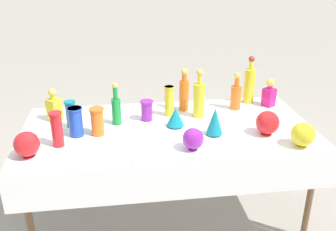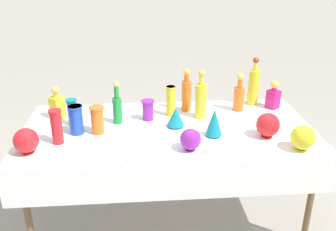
{
  "view_description": "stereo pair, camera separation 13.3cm",
  "coord_description": "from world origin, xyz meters",
  "px_view_note": "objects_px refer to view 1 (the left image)",
  "views": [
    {
      "loc": [
        -0.33,
        -2.42,
        1.93
      ],
      "look_at": [
        0.0,
        0.0,
        0.86
      ],
      "focal_mm": 40.0,
      "sensor_mm": 36.0,
      "label": 1
    },
    {
      "loc": [
        -0.2,
        -2.44,
        1.93
      ],
      "look_at": [
        0.0,
        0.0,
        0.86
      ],
      "focal_mm": 40.0,
      "sensor_mm": 36.0,
      "label": 2
    }
  ],
  "objects_px": {
    "slender_vase_1": "(76,121)",
    "round_bowl_2": "(27,144)",
    "square_decanter_1": "(269,94)",
    "slender_vase_2": "(147,110)",
    "tall_bottle_1": "(236,95)",
    "fluted_vase_0": "(215,121)",
    "tall_bottle_3": "(249,84)",
    "round_bowl_1": "(193,139)",
    "round_bowl_3": "(268,123)",
    "fluted_vase_1": "(175,117)",
    "slender_vase_4": "(97,121)",
    "square_decanter_0": "(54,107)",
    "slender_vase_3": "(57,128)",
    "tall_bottle_0": "(116,108)",
    "slender_vase_0": "(71,113)",
    "slender_vase_5": "(169,100)",
    "tall_bottle_2": "(199,98)",
    "tall_bottle_4": "(184,92)",
    "round_bowl_0": "(303,134)"
  },
  "relations": [
    {
      "from": "slender_vase_1",
      "to": "round_bowl_2",
      "type": "relative_size",
      "value": 1.23
    },
    {
      "from": "square_decanter_1",
      "to": "slender_vase_2",
      "type": "xyz_separation_m",
      "value": [
        -1.02,
        -0.15,
        -0.02
      ]
    },
    {
      "from": "tall_bottle_1",
      "to": "slender_vase_1",
      "type": "distance_m",
      "value": 1.27
    },
    {
      "from": "fluted_vase_0",
      "to": "tall_bottle_3",
      "type": "bearing_deg",
      "value": 52.23
    },
    {
      "from": "round_bowl_1",
      "to": "round_bowl_3",
      "type": "bearing_deg",
      "value": 14.84
    },
    {
      "from": "square_decanter_1",
      "to": "fluted_vase_1",
      "type": "distance_m",
      "value": 0.88
    },
    {
      "from": "slender_vase_4",
      "to": "round_bowl_1",
      "type": "height_order",
      "value": "slender_vase_4"
    },
    {
      "from": "square_decanter_0",
      "to": "round_bowl_3",
      "type": "height_order",
      "value": "square_decanter_0"
    },
    {
      "from": "slender_vase_2",
      "to": "fluted_vase_0",
      "type": "height_order",
      "value": "fluted_vase_0"
    },
    {
      "from": "slender_vase_3",
      "to": "slender_vase_4",
      "type": "relative_size",
      "value": 1.2
    },
    {
      "from": "tall_bottle_0",
      "to": "round_bowl_3",
      "type": "distance_m",
      "value": 1.08
    },
    {
      "from": "slender_vase_0",
      "to": "slender_vase_5",
      "type": "distance_m",
      "value": 0.74
    },
    {
      "from": "tall_bottle_1",
      "to": "tall_bottle_2",
      "type": "relative_size",
      "value": 0.81
    },
    {
      "from": "tall_bottle_0",
      "to": "round_bowl_2",
      "type": "distance_m",
      "value": 0.69
    },
    {
      "from": "tall_bottle_1",
      "to": "square_decanter_1",
      "type": "xyz_separation_m",
      "value": [
        0.29,
        0.03,
        -0.02
      ]
    },
    {
      "from": "square_decanter_0",
      "to": "round_bowl_2",
      "type": "height_order",
      "value": "square_decanter_0"
    },
    {
      "from": "slender_vase_3",
      "to": "fluted_vase_0",
      "type": "xyz_separation_m",
      "value": [
        1.05,
        0.02,
        -0.02
      ]
    },
    {
      "from": "slender_vase_5",
      "to": "round_bowl_1",
      "type": "xyz_separation_m",
      "value": [
        0.08,
        -0.57,
        -0.05
      ]
    },
    {
      "from": "square_decanter_1",
      "to": "tall_bottle_3",
      "type": "bearing_deg",
      "value": 145.81
    },
    {
      "from": "tall_bottle_4",
      "to": "fluted_vase_1",
      "type": "distance_m",
      "value": 0.33
    },
    {
      "from": "tall_bottle_1",
      "to": "fluted_vase_1",
      "type": "height_order",
      "value": "tall_bottle_1"
    },
    {
      "from": "slender_vase_3",
      "to": "slender_vase_5",
      "type": "xyz_separation_m",
      "value": [
        0.79,
        0.4,
        -0.0
      ]
    },
    {
      "from": "tall_bottle_1",
      "to": "slender_vase_5",
      "type": "bearing_deg",
      "value": -173.79
    },
    {
      "from": "tall_bottle_1",
      "to": "square_decanter_1",
      "type": "relative_size",
      "value": 1.31
    },
    {
      "from": "round_bowl_3",
      "to": "round_bowl_2",
      "type": "bearing_deg",
      "value": -176.36
    },
    {
      "from": "slender_vase_5",
      "to": "round_bowl_1",
      "type": "distance_m",
      "value": 0.58
    },
    {
      "from": "slender_vase_0",
      "to": "slender_vase_4",
      "type": "height_order",
      "value": "slender_vase_0"
    },
    {
      "from": "square_decanter_0",
      "to": "round_bowl_0",
      "type": "xyz_separation_m",
      "value": [
        1.66,
        -0.64,
        -0.02
      ]
    },
    {
      "from": "tall_bottle_3",
      "to": "slender_vase_4",
      "type": "distance_m",
      "value": 1.32
    },
    {
      "from": "tall_bottle_2",
      "to": "square_decanter_1",
      "type": "bearing_deg",
      "value": 12.9
    },
    {
      "from": "slender_vase_2",
      "to": "slender_vase_3",
      "type": "bearing_deg",
      "value": -151.2
    },
    {
      "from": "square_decanter_0",
      "to": "slender_vase_1",
      "type": "distance_m",
      "value": 0.34
    },
    {
      "from": "round_bowl_0",
      "to": "round_bowl_1",
      "type": "relative_size",
      "value": 1.13
    },
    {
      "from": "slender_vase_5",
      "to": "round_bowl_2",
      "type": "height_order",
      "value": "slender_vase_5"
    },
    {
      "from": "fluted_vase_0",
      "to": "slender_vase_2",
      "type": "bearing_deg",
      "value": 144.99
    },
    {
      "from": "tall_bottle_3",
      "to": "tall_bottle_2",
      "type": "bearing_deg",
      "value": -153.6
    },
    {
      "from": "slender_vase_2",
      "to": "tall_bottle_3",
      "type": "bearing_deg",
      "value": 15.86
    },
    {
      "from": "round_bowl_2",
      "to": "round_bowl_3",
      "type": "height_order",
      "value": "round_bowl_3"
    },
    {
      "from": "slender_vase_1",
      "to": "slender_vase_2",
      "type": "bearing_deg",
      "value": 21.33
    },
    {
      "from": "slender_vase_1",
      "to": "tall_bottle_0",
      "type": "bearing_deg",
      "value": 29.37
    },
    {
      "from": "slender_vase_0",
      "to": "slender_vase_5",
      "type": "relative_size",
      "value": 0.84
    },
    {
      "from": "tall_bottle_3",
      "to": "fluted_vase_1",
      "type": "xyz_separation_m",
      "value": [
        -0.68,
        -0.39,
        -0.09
      ]
    },
    {
      "from": "fluted_vase_0",
      "to": "round_bowl_1",
      "type": "relative_size",
      "value": 1.37
    },
    {
      "from": "tall_bottle_4",
      "to": "slender_vase_4",
      "type": "distance_m",
      "value": 0.76
    },
    {
      "from": "tall_bottle_2",
      "to": "tall_bottle_3",
      "type": "bearing_deg",
      "value": 26.4
    },
    {
      "from": "fluted_vase_0",
      "to": "slender_vase_1",
      "type": "bearing_deg",
      "value": 173.1
    },
    {
      "from": "slender_vase_5",
      "to": "square_decanter_0",
      "type": "bearing_deg",
      "value": 178.58
    },
    {
      "from": "tall_bottle_1",
      "to": "slender_vase_1",
      "type": "relative_size",
      "value": 1.49
    },
    {
      "from": "fluted_vase_1",
      "to": "round_bowl_0",
      "type": "xyz_separation_m",
      "value": [
        0.77,
        -0.41,
        0.01
      ]
    },
    {
      "from": "slender_vase_2",
      "to": "slender_vase_3",
      "type": "relative_size",
      "value": 0.65
    }
  ]
}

